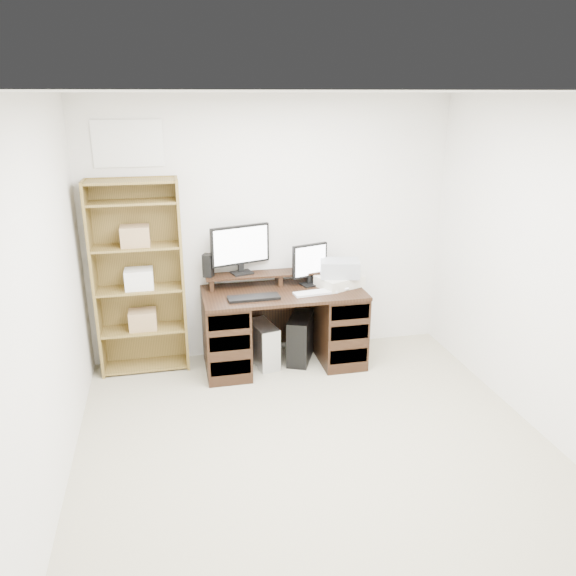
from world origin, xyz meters
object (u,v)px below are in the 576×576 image
object	(u,v)px
tower_black	(300,338)
bookshelf	(139,276)
printer	(339,281)
tower_silver	(263,344)
desk	(283,326)
monitor_wide	(240,247)
monitor_small	(310,263)

from	to	relation	value
tower_black	bookshelf	size ratio (longest dim) A/B	0.28
printer	tower_silver	bearing A→B (deg)	157.85
tower_silver	bookshelf	distance (m)	1.33
tower_silver	tower_black	bearing A→B (deg)	-9.40
desk	bookshelf	xyz separation A→B (m)	(-1.30, 0.21, 0.53)
tower_black	printer	bearing A→B (deg)	19.34
tower_black	monitor_wide	bearing A→B (deg)	-176.60
printer	monitor_wide	bearing A→B (deg)	144.55
monitor_small	tower_silver	world-z (taller)	monitor_small
monitor_small	printer	world-z (taller)	monitor_small
printer	desk	bearing A→B (deg)	160.90
monitor_small	bookshelf	distance (m)	1.59
desk	monitor_small	world-z (taller)	monitor_small
desk	printer	world-z (taller)	printer
monitor_wide	printer	size ratio (longest dim) A/B	1.43
printer	tower_black	bearing A→B (deg)	154.24
bookshelf	printer	bearing A→B (deg)	-5.85
monitor_small	tower_black	distance (m)	0.75
printer	tower_black	distance (m)	0.68
monitor_wide	printer	bearing A→B (deg)	-30.05
monitor_wide	printer	distance (m)	1.00
tower_silver	monitor_wide	bearing A→B (deg)	115.18
tower_black	bookshelf	distance (m)	1.64
monitor_small	printer	xyz separation A→B (m)	(0.27, -0.10, -0.17)
monitor_wide	tower_black	distance (m)	1.07
tower_silver	printer	bearing A→B (deg)	-13.01
monitor_wide	tower_silver	bearing A→B (deg)	-68.55
tower_silver	bookshelf	bearing A→B (deg)	158.37
monitor_small	tower_black	size ratio (longest dim) A/B	0.81
bookshelf	desk	bearing A→B (deg)	-9.31
desk	monitor_wide	bearing A→B (deg)	145.07
monitor_wide	tower_silver	size ratio (longest dim) A/B	1.38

